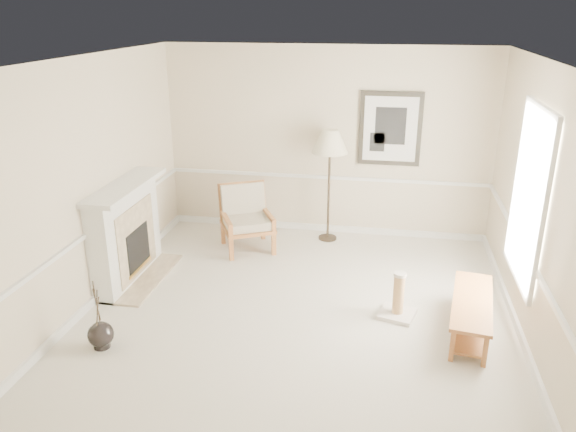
# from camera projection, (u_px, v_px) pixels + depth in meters

# --- Properties ---
(ground) EXTENTS (5.50, 5.50, 0.00)m
(ground) POSITION_uv_depth(u_px,v_px,m) (297.00, 316.00, 6.57)
(ground) COLOR silver
(ground) RESTS_ON ground
(room) EXTENTS (5.04, 5.54, 2.92)m
(room) POSITION_uv_depth(u_px,v_px,m) (311.00, 161.00, 5.96)
(room) COLOR beige
(room) RESTS_ON ground
(fireplace) EXTENTS (0.64, 1.64, 1.31)m
(fireplace) POSITION_uv_depth(u_px,v_px,m) (127.00, 233.00, 7.29)
(fireplace) COLOR white
(fireplace) RESTS_ON ground
(floor_vase) EXTENTS (0.27, 0.27, 0.80)m
(floor_vase) POSITION_uv_depth(u_px,v_px,m) (101.00, 335.00, 5.92)
(floor_vase) COLOR black
(floor_vase) RESTS_ON ground
(armchair) EXTENTS (0.98, 1.00, 0.95)m
(armchair) POSITION_uv_depth(u_px,v_px,m) (246.00, 215.00, 8.31)
(armchair) COLOR #A65935
(armchair) RESTS_ON ground
(floor_lamp) EXTENTS (0.70, 0.70, 1.72)m
(floor_lamp) POSITION_uv_depth(u_px,v_px,m) (330.00, 145.00, 8.24)
(floor_lamp) COLOR black
(floor_lamp) RESTS_ON ground
(bench) EXTENTS (0.61, 1.44, 0.40)m
(bench) POSITION_uv_depth(u_px,v_px,m) (471.00, 310.00, 6.17)
(bench) COLOR #A65935
(bench) RESTS_ON ground
(scratching_post) EXTENTS (0.48, 0.48, 0.56)m
(scratching_post) POSITION_uv_depth(u_px,v_px,m) (398.00, 303.00, 6.52)
(scratching_post) COLOR silver
(scratching_post) RESTS_ON ground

